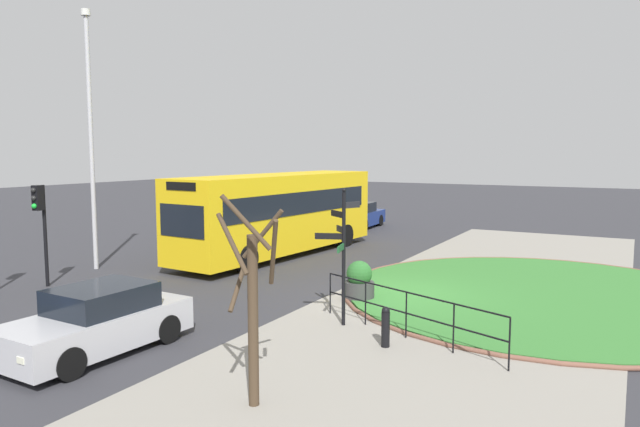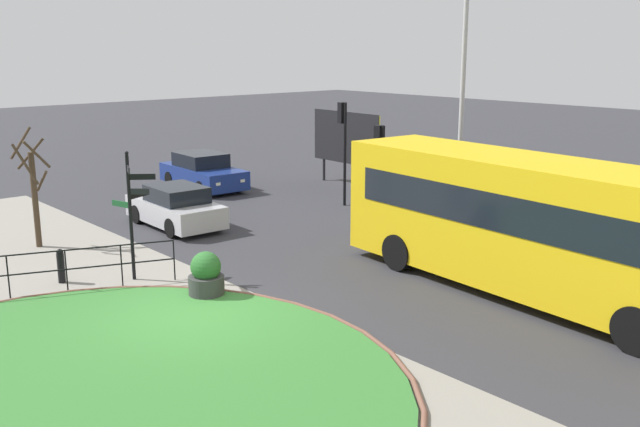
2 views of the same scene
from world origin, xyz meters
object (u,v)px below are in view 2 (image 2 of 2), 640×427
object	(u,v)px
car_far_lane	(176,207)
lamppost_tall	(463,79)
billboard_left	(346,139)
street_tree_bare	(34,189)
planter_near_signpost	(206,277)
bollard_foreground	(61,266)
bus_yellow	(533,224)
signpost_directional	(132,206)
traffic_light_far	(343,130)
car_trailing	(203,172)
traffic_light_near	(380,149)

from	to	relation	value
car_far_lane	lamppost_tall	bearing A→B (deg)	-127.72
billboard_left	street_tree_bare	world-z (taller)	street_tree_bare
planter_near_signpost	lamppost_tall	bearing A→B (deg)	92.85
lamppost_tall	billboard_left	size ratio (longest dim) A/B	2.27
bollard_foreground	bus_yellow	bearing A→B (deg)	44.20
lamppost_tall	signpost_directional	bearing A→B (deg)	-99.67
street_tree_bare	billboard_left	bearing A→B (deg)	94.26
bus_yellow	traffic_light_far	bearing A→B (deg)	-14.64
bus_yellow	street_tree_bare	bearing A→B (deg)	35.46
bus_yellow	car_trailing	size ratio (longest dim) A/B	2.39
signpost_directional	car_trailing	world-z (taller)	signpost_directional
car_far_lane	bus_yellow	bearing A→B (deg)	-163.61
car_far_lane	car_trailing	bearing A→B (deg)	-38.05
car_far_lane	traffic_light_far	world-z (taller)	traffic_light_far
traffic_light_near	lamppost_tall	distance (m)	3.88
bus_yellow	car_far_lane	bearing A→B (deg)	18.58
lamppost_tall	billboard_left	world-z (taller)	lamppost_tall
traffic_light_near	planter_near_signpost	xyz separation A→B (m)	(3.31, -9.42, -1.85)
bus_yellow	street_tree_bare	distance (m)	14.29
planter_near_signpost	street_tree_bare	size ratio (longest dim) A/B	0.32
car_trailing	traffic_light_near	size ratio (longest dim) A/B	1.41
traffic_light_near	planter_near_signpost	size ratio (longest dim) A/B	2.80
lamppost_tall	bollard_foreground	bearing A→B (deg)	-102.87
car_far_lane	street_tree_bare	distance (m)	4.60
bollard_foreground	lamppost_tall	world-z (taller)	lamppost_tall
bollard_foreground	traffic_light_near	distance (m)	11.78
car_far_lane	street_tree_bare	world-z (taller)	street_tree_bare
car_trailing	traffic_light_far	bearing A→B (deg)	23.33
billboard_left	lamppost_tall	bearing A→B (deg)	-14.00
car_far_lane	lamppost_tall	xyz separation A→B (m)	(6.10, 7.32, 4.24)
signpost_directional	traffic_light_far	world-z (taller)	traffic_light_far
traffic_light_near	billboard_left	size ratio (longest dim) A/B	0.80
car_trailing	bollard_foreground	bearing A→B (deg)	-45.69
signpost_directional	traffic_light_near	distance (m)	10.11
bus_yellow	traffic_light_near	size ratio (longest dim) A/B	3.36
traffic_light_near	planter_near_signpost	bearing A→B (deg)	102.36
car_far_lane	street_tree_bare	bearing A→B (deg)	84.99
bus_yellow	planter_near_signpost	distance (m)	7.96
bus_yellow	lamppost_tall	distance (m)	7.72
signpost_directional	billboard_left	distance (m)	14.28
lamppost_tall	street_tree_bare	size ratio (longest dim) A/B	2.56
street_tree_bare	planter_near_signpost	bearing A→B (deg)	10.98
planter_near_signpost	car_far_lane	bearing A→B (deg)	155.38
car_trailing	traffic_light_near	xyz separation A→B (m)	(8.36, 2.12, 1.67)
signpost_directional	planter_near_signpost	world-z (taller)	signpost_directional
lamppost_tall	traffic_light_near	bearing A→B (deg)	-161.74
signpost_directional	lamppost_tall	xyz separation A→B (m)	(1.87, 10.98, 2.94)
signpost_directional	billboard_left	size ratio (longest dim) A/B	0.84
car_trailing	planter_near_signpost	bearing A→B (deg)	-28.80
car_trailing	car_far_lane	bearing A→B (deg)	-36.94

